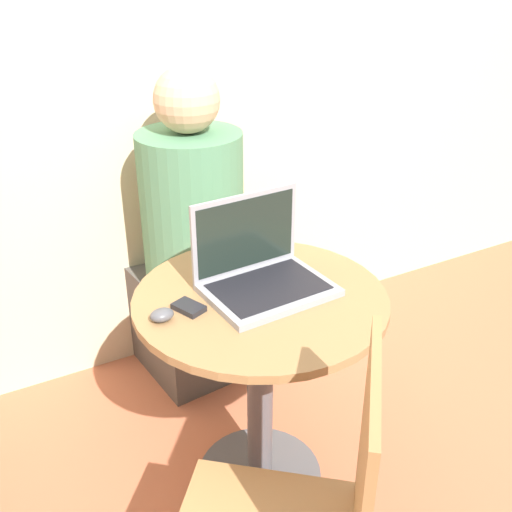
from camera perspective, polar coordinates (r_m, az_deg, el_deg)
The scene contains 7 objects.
ground_plane at distance 2.16m, azimuth 0.36°, elevation -20.17°, with size 12.00×12.00×0.00m, color #B26042.
back_wall at distance 2.30m, azimuth -11.05°, elevation 19.50°, with size 7.00×0.05×2.60m.
round_table at distance 1.81m, azimuth 0.40°, elevation -9.04°, with size 0.73×0.73×0.71m.
laptop at distance 1.72m, azimuth 0.51°, elevation -1.46°, with size 0.36×0.28×0.26m.
cell_phone at distance 1.65m, azimuth -6.42°, elevation -4.89°, with size 0.08×0.10×0.02m.
computer_mouse at distance 1.61m, azimuth -8.95°, elevation -5.57°, with size 0.06×0.05×0.03m.
person_seated at distance 2.34m, azimuth -6.54°, elevation -0.17°, with size 0.41×0.60×1.25m.
Camera 1 is at (-0.72, -1.28, 1.59)m, focal length 42.00 mm.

